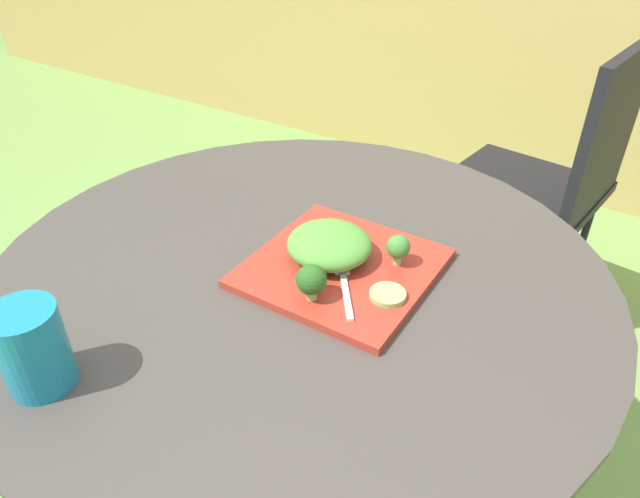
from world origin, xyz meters
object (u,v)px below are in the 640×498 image
(patio_chair, at_px, (555,172))
(salad_plate, at_px, (342,268))
(fork, at_px, (344,281))
(drinking_glass, at_px, (34,352))

(patio_chair, bearing_deg, salad_plate, -98.64)
(fork, bearing_deg, patio_chair, 83.11)
(patio_chair, xyz_separation_m, salad_plate, (-0.15, -0.98, 0.21))
(patio_chair, xyz_separation_m, fork, (-0.12, -1.02, 0.22))
(patio_chair, height_order, drinking_glass, patio_chair)
(patio_chair, distance_m, salad_plate, 1.01)
(salad_plate, distance_m, drinking_glass, 0.46)
(patio_chair, relative_size, fork, 6.71)
(patio_chair, distance_m, fork, 1.05)
(patio_chair, height_order, salad_plate, patio_chair)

